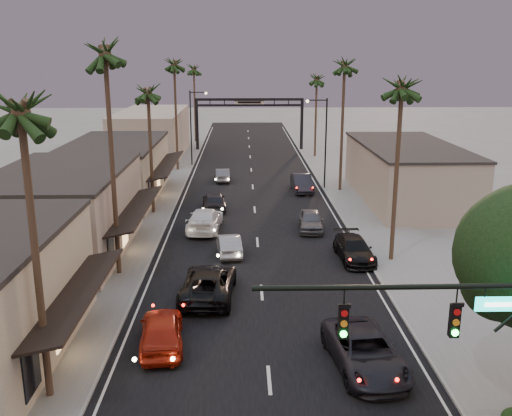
{
  "coord_description": "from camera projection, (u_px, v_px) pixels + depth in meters",
  "views": [
    {
      "loc": [
        -1.05,
        -10.78,
        12.85
      ],
      "look_at": [
        -0.1,
        28.17,
        2.5
      ],
      "focal_mm": 40.0,
      "sensor_mm": 36.0,
      "label": 1
    }
  ],
  "objects": [
    {
      "name": "oncoming_silver",
      "position": [
        229.0,
        244.0,
        38.18
      ],
      "size": [
        1.92,
        4.27,
        1.36
      ],
      "primitive_type": "imported",
      "rotation": [
        0.0,
        0.0,
        3.26
      ],
      "color": "gray",
      "rests_on": "ground"
    },
    {
      "name": "palm_lc",
      "position": [
        148.0,
        88.0,
        45.63
      ],
      "size": [
        3.2,
        3.2,
        12.2
      ],
      "color": "#38281C",
      "rests_on": "ground"
    },
    {
      "name": "road",
      "position": [
        253.0,
        189.0,
        57.21
      ],
      "size": [
        14.0,
        120.0,
        0.02
      ],
      "primitive_type": "cube",
      "color": "black",
      "rests_on": "ground"
    },
    {
      "name": "sidewalk_left",
      "position": [
        167.0,
        175.0,
        63.74
      ],
      "size": [
        5.0,
        92.0,
        0.12
      ],
      "primitive_type": "cube",
      "color": "slate",
      "rests_on": "ground"
    },
    {
      "name": "palm_ra",
      "position": [
        402.0,
        81.0,
        34.19
      ],
      "size": [
        3.2,
        3.2,
        13.2
      ],
      "color": "#38281C",
      "rests_on": "ground"
    },
    {
      "name": "curbside_grey",
      "position": [
        311.0,
        221.0,
        43.52
      ],
      "size": [
        2.04,
        4.51,
        1.5
      ],
      "primitive_type": "imported",
      "rotation": [
        0.0,
        0.0,
        -0.06
      ],
      "color": "#4A4B4F",
      "rests_on": "ground"
    },
    {
      "name": "oncoming_white",
      "position": [
        205.0,
        220.0,
        43.41
      ],
      "size": [
        2.78,
        6.02,
        1.7
      ],
      "primitive_type": "imported",
      "rotation": [
        0.0,
        0.0,
        3.07
      ],
      "color": "silver",
      "rests_on": "ground"
    },
    {
      "name": "curbside_black",
      "position": [
        354.0,
        249.0,
        37.08
      ],
      "size": [
        2.33,
        5.15,
        1.46
      ],
      "primitive_type": "imported",
      "rotation": [
        0.0,
        0.0,
        0.06
      ],
      "color": "black",
      "rests_on": "ground"
    },
    {
      "name": "storefront_mid",
      "position": [
        63.0,
        214.0,
        37.85
      ],
      "size": [
        8.0,
        14.0,
        5.5
      ],
      "primitive_type": "cube",
      "color": "gray",
      "rests_on": "ground"
    },
    {
      "name": "palm_la",
      "position": [
        19.0,
        100.0,
        19.29
      ],
      "size": [
        3.2,
        3.2,
        13.2
      ],
      "color": "#38281C",
      "rests_on": "ground"
    },
    {
      "name": "palm_lb",
      "position": [
        105.0,
        47.0,
        31.35
      ],
      "size": [
        3.2,
        3.2,
        15.2
      ],
      "color": "#38281C",
      "rests_on": "ground"
    },
    {
      "name": "streetlight_right",
      "position": [
        323.0,
        136.0,
        56.01
      ],
      "size": [
        2.13,
        0.3,
        9.0
      ],
      "color": "black",
      "rests_on": "ground"
    },
    {
      "name": "storefront_dist",
      "position": [
        152.0,
        134.0,
        75.46
      ],
      "size": [
        8.0,
        20.0,
        6.0
      ],
      "primitive_type": "cube",
      "color": "gray",
      "rests_on": "ground"
    },
    {
      "name": "arch",
      "position": [
        249.0,
        111.0,
        79.95
      ],
      "size": [
        15.2,
        0.4,
        7.27
      ],
      "color": "black",
      "rests_on": "ground"
    },
    {
      "name": "palm_ld",
      "position": [
        174.0,
        61.0,
        63.49
      ],
      "size": [
        3.2,
        3.2,
        14.2
      ],
      "color": "#38281C",
      "rests_on": "ground"
    },
    {
      "name": "palm_far",
      "position": [
        194.0,
        66.0,
        85.97
      ],
      "size": [
        3.2,
        3.2,
        13.2
      ],
      "color": "#38281C",
      "rests_on": "ground"
    },
    {
      "name": "streetlight_left",
      "position": [
        193.0,
        122.0,
        68.24
      ],
      "size": [
        2.13,
        0.3,
        9.0
      ],
      "color": "black",
      "rests_on": "ground"
    },
    {
      "name": "curbside_far",
      "position": [
        302.0,
        183.0,
        56.03
      ],
      "size": [
        1.96,
        5.14,
        1.67
      ],
      "primitive_type": "imported",
      "rotation": [
        0.0,
        0.0,
        0.04
      ],
      "color": "black",
      "rests_on": "ground"
    },
    {
      "name": "oncoming_grey_far",
      "position": [
        223.0,
        175.0,
        60.72
      ],
      "size": [
        1.68,
        4.21,
        1.36
      ],
      "primitive_type": "imported",
      "rotation": [
        0.0,
        0.0,
        3.2
      ],
      "color": "#54545A",
      "rests_on": "ground"
    },
    {
      "name": "palm_rc",
      "position": [
        317.0,
        76.0,
        73.09
      ],
      "size": [
        3.2,
        3.2,
        12.2
      ],
      "color": "#38281C",
      "rests_on": "ground"
    },
    {
      "name": "traffic_signal",
      "position": [
        477.0,
        335.0,
        16.43
      ],
      "size": [
        8.51,
        0.22,
        7.8
      ],
      "color": "black",
      "rests_on": "ground"
    },
    {
      "name": "building_right",
      "position": [
        407.0,
        174.0,
        52.07
      ],
      "size": [
        8.0,
        18.0,
        5.0
      ],
      "primitive_type": "cube",
      "color": "gray",
      "rests_on": "ground"
    },
    {
      "name": "storefront_far",
      "position": [
        115.0,
        171.0,
        53.37
      ],
      "size": [
        8.0,
        16.0,
        5.0
      ],
      "primitive_type": "cube",
      "color": "tan",
      "rests_on": "ground"
    },
    {
      "name": "sidewalk_right",
      "position": [
        336.0,
        174.0,
        64.19
      ],
      "size": [
        5.0,
        92.0,
        0.12
      ],
      "primitive_type": "cube",
      "color": "slate",
      "rests_on": "ground"
    },
    {
      "name": "curbside_near",
      "position": [
        365.0,
        351.0,
        24.1
      ],
      "size": [
        3.28,
        5.99,
        1.59
      ],
      "primitive_type": "imported",
      "rotation": [
        0.0,
        0.0,
        0.12
      ],
      "color": "black",
      "rests_on": "ground"
    },
    {
      "name": "ground",
      "position": [
        254.0,
        201.0,
        52.38
      ],
      "size": [
        200.0,
        200.0,
        0.0
      ],
      "primitive_type": "plane",
      "color": "slate",
      "rests_on": "ground"
    },
    {
      "name": "oncoming_pickup",
      "position": [
        209.0,
        283.0,
        31.27
      ],
      "size": [
        3.14,
        6.16,
        1.67
      ],
      "primitive_type": "imported",
      "rotation": [
        0.0,
        0.0,
        3.08
      ],
      "color": "black",
      "rests_on": "ground"
    },
    {
      "name": "palm_rb",
      "position": [
        345.0,
        62.0,
        53.26
      ],
      "size": [
        3.2,
        3.2,
        14.2
      ],
      "color": "#38281C",
      "rests_on": "ground"
    },
    {
      "name": "oncoming_dgrey",
      "position": [
        214.0,
        201.0,
        49.18
      ],
      "size": [
        2.33,
        4.88,
        1.61
      ],
      "primitive_type": "imported",
      "rotation": [
        0.0,
        0.0,
        3.23
      ],
      "color": "black",
      "rests_on": "ground"
    },
    {
      "name": "oncoming_red",
      "position": [
        162.0,
        330.0,
        25.91
      ],
      "size": [
        2.45,
        4.98,
        1.63
      ],
      "primitive_type": "imported",
      "rotation": [
        0.0,
        0.0,
        3.25
      ],
      "color": "#9D1C0B",
      "rests_on": "ground"
    }
  ]
}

